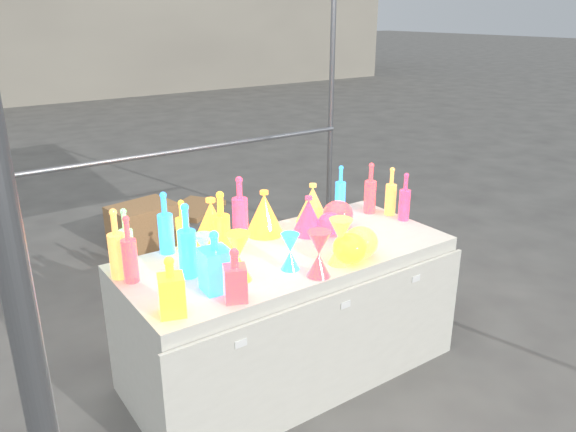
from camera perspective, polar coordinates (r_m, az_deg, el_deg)
ground at (r=3.40m, az=0.00°, el=-15.18°), size 80.00×80.00×0.00m
display_table at (r=3.20m, az=0.10°, el=-9.78°), size 1.84×0.83×0.75m
cardboard_box_closed at (r=5.07m, az=-14.48°, el=-0.99°), size 0.59×0.47×0.39m
cardboard_box_flat at (r=5.91m, az=-9.58°, el=0.74°), size 0.75×0.70×0.05m
bottle_0 at (r=3.06m, az=-10.67°, el=-0.86°), size 0.09×0.09×0.28m
bottle_1 at (r=3.01m, az=-12.36°, el=-0.68°), size 0.10×0.10×0.34m
bottle_2 at (r=2.74m, az=-15.86°, el=-3.24°), size 0.09×0.09×0.33m
bottle_3 at (r=3.20m, az=-4.91°, el=1.03°), size 0.11×0.11×0.35m
bottle_4 at (r=2.80m, az=-17.03°, el=-2.68°), size 0.10×0.10×0.35m
bottle_5 at (r=2.90m, az=-16.12°, el=-2.19°), size 0.08×0.08×0.32m
bottle_6 at (r=2.94m, az=-6.81°, el=-0.79°), size 0.12×0.12×0.35m
bottle_7 at (r=2.72m, az=-10.24°, el=-2.47°), size 0.11×0.11×0.38m
decanter_0 at (r=2.42m, az=-11.80°, el=-6.96°), size 0.14×0.14×0.27m
decanter_1 at (r=2.50m, az=-5.40°, el=-5.92°), size 0.13×0.13×0.25m
decanter_2 at (r=2.58m, az=-7.41°, el=-4.55°), size 0.13×0.13×0.30m
hourglass_0 at (r=2.71m, az=3.15°, el=-3.87°), size 0.13×0.13×0.23m
hourglass_2 at (r=2.85m, az=5.33°, el=-2.60°), size 0.13×0.13×0.24m
hourglass_3 at (r=2.82m, az=-8.53°, el=-3.62°), size 0.12×0.12×0.19m
hourglass_4 at (r=2.68m, az=-5.02°, el=-4.15°), size 0.15×0.15×0.24m
hourglass_5 at (r=2.79m, az=0.23°, el=-3.64°), size 0.12×0.12×0.19m
globe_0 at (r=2.88m, az=6.30°, el=-3.44°), size 0.19×0.19×0.14m
globe_1 at (r=2.96m, az=7.38°, el=-2.82°), size 0.23×0.23×0.15m
globe_2 at (r=3.34m, az=5.08°, el=0.01°), size 0.21×0.21×0.15m
globe_3 at (r=3.23m, az=4.30°, el=-0.93°), size 0.17×0.17×0.12m
lampshade_0 at (r=3.06m, az=-7.76°, el=-0.70°), size 0.29×0.29×0.28m
lampshade_1 at (r=3.22m, az=-2.41°, el=0.36°), size 0.28×0.28×0.26m
lampshade_2 at (r=3.22m, az=2.10°, el=0.10°), size 0.22×0.22×0.23m
lampshade_3 at (r=3.41m, az=2.52°, el=1.35°), size 0.22×0.22×0.24m
bottle_8 at (r=3.60m, az=5.35°, el=2.80°), size 0.07×0.07×0.30m
bottle_9 at (r=3.58m, az=8.36°, el=2.83°), size 0.10×0.10×0.33m
bottle_10 at (r=3.50m, az=11.79°, el=1.94°), size 0.08×0.08×0.30m
bottle_11 at (r=3.57m, az=10.42°, el=2.50°), size 0.08×0.08×0.31m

